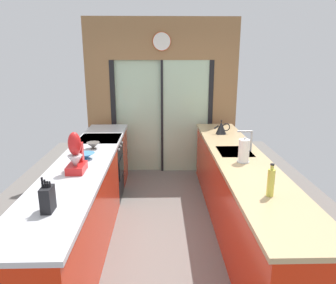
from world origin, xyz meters
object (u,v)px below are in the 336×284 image
(paper_towel_roll, at_px, (244,151))
(soap_bottle, at_px, (271,182))
(oven_range, at_px, (102,168))
(mixing_bowl_far, at_px, (93,145))
(kettle, at_px, (221,128))
(knife_block, at_px, (48,199))
(mixing_bowl_near, at_px, (86,156))
(stand_mixer, at_px, (76,157))

(paper_towel_roll, bearing_deg, soap_bottle, -90.00)
(oven_range, height_order, soap_bottle, soap_bottle)
(mixing_bowl_far, relative_size, kettle, 0.68)
(oven_range, bearing_deg, paper_towel_roll, -31.75)
(oven_range, relative_size, kettle, 3.71)
(oven_range, distance_m, knife_block, 2.29)
(soap_bottle, bearing_deg, knife_block, -172.68)
(mixing_bowl_near, height_order, stand_mixer, stand_mixer)
(mixing_bowl_near, height_order, paper_towel_roll, paper_towel_roll)
(oven_range, xyz_separation_m, kettle, (1.80, 0.22, 0.56))
(knife_block, bearing_deg, paper_towel_roll, 31.95)
(paper_towel_roll, bearing_deg, stand_mixer, -171.80)
(knife_block, height_order, kettle, knife_block)
(kettle, bearing_deg, oven_range, -173.02)
(soap_bottle, bearing_deg, oven_range, 132.04)
(mixing_bowl_near, height_order, kettle, kettle)
(stand_mixer, bearing_deg, mixing_bowl_far, 90.00)
(oven_range, relative_size, knife_block, 3.34)
(kettle, bearing_deg, stand_mixer, -138.26)
(oven_range, height_order, paper_towel_roll, paper_towel_roll)
(mixing_bowl_near, height_order, soap_bottle, soap_bottle)
(oven_range, relative_size, mixing_bowl_far, 5.43)
(knife_block, distance_m, stand_mixer, 0.86)
(stand_mixer, bearing_deg, knife_block, -90.01)
(mixing_bowl_far, bearing_deg, stand_mixer, -90.00)
(mixing_bowl_far, height_order, stand_mixer, stand_mixer)
(oven_range, distance_m, soap_bottle, 2.75)
(mixing_bowl_near, distance_m, paper_towel_roll, 1.79)
(soap_bottle, height_order, paper_towel_roll, paper_towel_roll)
(mixing_bowl_near, bearing_deg, soap_bottle, -30.37)
(mixing_bowl_near, distance_m, stand_mixer, 0.44)
(soap_bottle, bearing_deg, mixing_bowl_near, 149.63)
(soap_bottle, xyz_separation_m, paper_towel_roll, (-0.00, 0.88, 0.00))
(knife_block, distance_m, paper_towel_roll, 2.10)
(mixing_bowl_far, bearing_deg, soap_bottle, -39.25)
(knife_block, bearing_deg, oven_range, 90.47)
(knife_block, distance_m, soap_bottle, 1.79)
(soap_bottle, bearing_deg, paper_towel_roll, 90.00)
(paper_towel_roll, bearing_deg, mixing_bowl_far, 162.17)
(kettle, distance_m, paper_towel_roll, 1.33)
(paper_towel_roll, bearing_deg, oven_range, 148.25)
(knife_block, relative_size, stand_mixer, 0.66)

